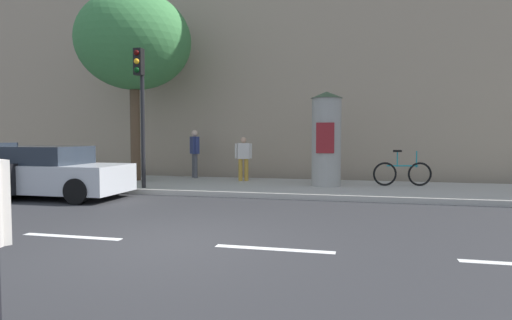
% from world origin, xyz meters
% --- Properties ---
extents(ground_plane, '(80.00, 80.00, 0.00)m').
position_xyz_m(ground_plane, '(0.00, 0.00, 0.00)').
color(ground_plane, '#2B2B2D').
extents(sidewalk_curb, '(36.00, 4.00, 0.15)m').
position_xyz_m(sidewalk_curb, '(0.00, 7.00, 0.07)').
color(sidewalk_curb, '#B2ADA3').
rests_on(sidewalk_curb, ground_plane).
extents(lane_markings, '(25.80, 0.16, 0.01)m').
position_xyz_m(lane_markings, '(-0.00, 0.00, 0.00)').
color(lane_markings, silver).
rests_on(lane_markings, ground_plane).
extents(building_backdrop, '(36.00, 5.00, 11.95)m').
position_xyz_m(building_backdrop, '(0.00, 12.00, 5.98)').
color(building_backdrop, tan).
rests_on(building_backdrop, ground_plane).
extents(traffic_light, '(0.24, 0.45, 4.00)m').
position_xyz_m(traffic_light, '(-3.23, 5.24, 2.86)').
color(traffic_light, black).
rests_on(traffic_light, sidewalk_curb).
extents(poster_column, '(0.97, 0.97, 2.85)m').
position_xyz_m(poster_column, '(1.92, 7.11, 1.59)').
color(poster_column, '#9E9B93').
rests_on(poster_column, sidewalk_curb).
extents(street_tree, '(3.82, 3.82, 6.32)m').
position_xyz_m(street_tree, '(-4.52, 7.25, 4.82)').
color(street_tree, brown).
rests_on(street_tree, sidewalk_curb).
extents(pedestrian_with_backpack, '(0.43, 0.46, 1.72)m').
position_xyz_m(pedestrian_with_backpack, '(-2.89, 8.55, 1.16)').
color(pedestrian_with_backpack, '#4C4C51').
rests_on(pedestrian_with_backpack, sidewalk_curb).
extents(pedestrian_in_light_jacket, '(0.55, 0.35, 1.47)m').
position_xyz_m(pedestrian_in_light_jacket, '(-0.91, 7.94, 1.00)').
color(pedestrian_in_light_jacket, '#B78C33').
rests_on(pedestrian_in_light_jacket, sidewalk_curb).
extents(bicycle_leaning, '(1.75, 0.42, 1.09)m').
position_xyz_m(bicycle_leaning, '(4.17, 7.63, 0.54)').
color(bicycle_leaning, black).
rests_on(bicycle_leaning, sidewalk_curb).
extents(parked_car_red, '(4.47, 1.90, 1.39)m').
position_xyz_m(parked_car_red, '(-5.41, 3.86, 0.68)').
color(parked_car_red, silver).
rests_on(parked_car_red, ground_plane).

